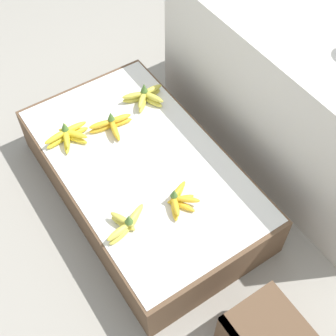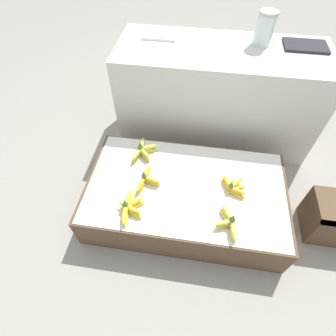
{
  "view_description": "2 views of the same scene",
  "coord_description": "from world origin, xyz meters",
  "px_view_note": "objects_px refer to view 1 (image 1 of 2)",
  "views": [
    {
      "loc": [
        1.19,
        -0.64,
        2.03
      ],
      "look_at": [
        0.1,
        0.08,
        0.27
      ],
      "focal_mm": 50.0,
      "sensor_mm": 36.0,
      "label": 1
    },
    {
      "loc": [
        0.03,
        -0.96,
        1.65
      ],
      "look_at": [
        -0.13,
        0.1,
        0.3
      ],
      "focal_mm": 28.0,
      "sensor_mm": 36.0,
      "label": 2
    }
  ],
  "objects_px": {
    "banana_bunch_front_midleft": "(126,223)",
    "banana_bunch_middle_left": "(112,125)",
    "banana_bunch_middle_midleft": "(179,200)",
    "banana_bunch_back_left": "(145,97)",
    "banana_bunch_front_left": "(68,135)"
  },
  "relations": [
    {
      "from": "banana_bunch_middle_left",
      "to": "banana_bunch_back_left",
      "type": "height_order",
      "value": "banana_bunch_back_left"
    },
    {
      "from": "banana_bunch_middle_left",
      "to": "banana_bunch_back_left",
      "type": "xyz_separation_m",
      "value": [
        -0.07,
        0.24,
        0.0
      ]
    },
    {
      "from": "banana_bunch_front_midleft",
      "to": "banana_bunch_middle_midleft",
      "type": "distance_m",
      "value": 0.26
    },
    {
      "from": "banana_bunch_front_midleft",
      "to": "banana_bunch_middle_midleft",
      "type": "xyz_separation_m",
      "value": [
        0.02,
        0.25,
        -0.01
      ]
    },
    {
      "from": "banana_bunch_front_left",
      "to": "banana_bunch_back_left",
      "type": "xyz_separation_m",
      "value": [
        -0.01,
        0.45,
        0.0
      ]
    },
    {
      "from": "banana_bunch_front_midleft",
      "to": "banana_bunch_back_left",
      "type": "relative_size",
      "value": 1.0
    },
    {
      "from": "banana_bunch_middle_midleft",
      "to": "banana_bunch_back_left",
      "type": "xyz_separation_m",
      "value": [
        -0.62,
        0.21,
        0.01
      ]
    },
    {
      "from": "banana_bunch_back_left",
      "to": "banana_bunch_front_left",
      "type": "bearing_deg",
      "value": -88.3
    },
    {
      "from": "banana_bunch_front_left",
      "to": "banana_bunch_front_midleft",
      "type": "height_order",
      "value": "same"
    },
    {
      "from": "banana_bunch_front_midleft",
      "to": "banana_bunch_middle_left",
      "type": "height_order",
      "value": "banana_bunch_front_midleft"
    },
    {
      "from": "banana_bunch_front_left",
      "to": "banana_bunch_front_midleft",
      "type": "distance_m",
      "value": 0.58
    },
    {
      "from": "banana_bunch_front_left",
      "to": "banana_bunch_front_midleft",
      "type": "bearing_deg",
      "value": -1.41
    },
    {
      "from": "banana_bunch_middle_midleft",
      "to": "banana_bunch_middle_left",
      "type": "bearing_deg",
      "value": -176.94
    },
    {
      "from": "banana_bunch_middle_midleft",
      "to": "banana_bunch_back_left",
      "type": "relative_size",
      "value": 0.73
    },
    {
      "from": "banana_bunch_front_left",
      "to": "banana_bunch_middle_midleft",
      "type": "distance_m",
      "value": 0.65
    }
  ]
}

